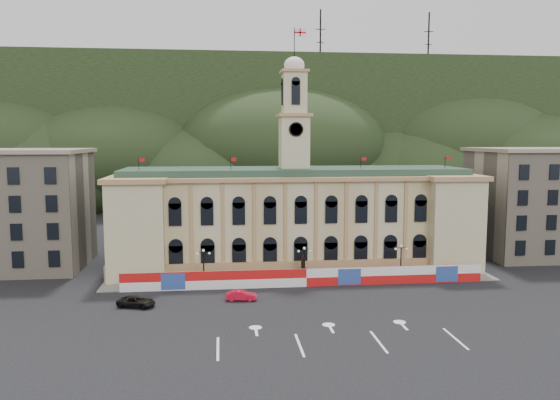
{
  "coord_description": "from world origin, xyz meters",
  "views": [
    {
      "loc": [
        -11.55,
        -57.18,
        20.26
      ],
      "look_at": [
        -3.31,
        18.0,
        11.67
      ],
      "focal_mm": 35.0,
      "sensor_mm": 36.0,
      "label": 1
    }
  ],
  "objects": [
    {
      "name": "ground",
      "position": [
        0.0,
        0.0,
        0.0
      ],
      "size": [
        260.0,
        260.0,
        0.0
      ],
      "primitive_type": "plane",
      "color": "black",
      "rests_on": "ground"
    },
    {
      "name": "lamp_left",
      "position": [
        -14.0,
        17.0,
        3.07
      ],
      "size": [
        1.96,
        0.44,
        5.15
      ],
      "color": "black",
      "rests_on": "ground"
    },
    {
      "name": "red_sedan",
      "position": [
        -9.13,
        9.58,
        0.64
      ],
      "size": [
        2.2,
        4.16,
        1.27
      ],
      "primitive_type": "imported",
      "rotation": [
        0.0,
        0.0,
        1.46
      ],
      "color": "red",
      "rests_on": "ground"
    },
    {
      "name": "lamp_right",
      "position": [
        14.0,
        17.0,
        3.07
      ],
      "size": [
        1.96,
        0.44,
        5.15
      ],
      "color": "black",
      "rests_on": "ground"
    },
    {
      "name": "side_building_right",
      "position": [
        43.0,
        30.93,
        9.33
      ],
      "size": [
        21.0,
        17.0,
        18.6
      ],
      "color": "tan",
      "rests_on": "ground"
    },
    {
      "name": "statue",
      "position": [
        0.0,
        18.0,
        1.19
      ],
      "size": [
        1.4,
        1.4,
        3.72
      ],
      "color": "#595651",
      "rests_on": "ground"
    },
    {
      "name": "black_suv",
      "position": [
        -21.83,
        8.26,
        0.64
      ],
      "size": [
        4.71,
        5.77,
        1.27
      ],
      "primitive_type": "imported",
      "rotation": [
        0.0,
        0.0,
        1.27
      ],
      "color": "black",
      "rests_on": "ground"
    },
    {
      "name": "pavement",
      "position": [
        0.0,
        17.75,
        0.08
      ],
      "size": [
        56.0,
        5.5,
        0.16
      ],
      "primitive_type": "cube",
      "color": "slate",
      "rests_on": "ground"
    },
    {
      "name": "hill_ridge",
      "position": [
        0.03,
        121.99,
        19.48
      ],
      "size": [
        230.0,
        80.0,
        64.0
      ],
      "color": "black",
      "rests_on": "ground"
    },
    {
      "name": "side_building_left",
      "position": [
        -43.0,
        30.93,
        9.33
      ],
      "size": [
        21.0,
        17.0,
        18.6
      ],
      "color": "tan",
      "rests_on": "ground"
    },
    {
      "name": "hoarding_fence",
      "position": [
        0.06,
        15.07,
        1.25
      ],
      "size": [
        50.0,
        0.44,
        2.5
      ],
      "color": "red",
      "rests_on": "ground"
    },
    {
      "name": "city_hall",
      "position": [
        0.0,
        27.63,
        7.85
      ],
      "size": [
        56.2,
        17.6,
        37.1
      ],
      "color": "beige",
      "rests_on": "ground"
    },
    {
      "name": "lane_markings",
      "position": [
        0.0,
        -5.0,
        0.0
      ],
      "size": [
        26.0,
        10.0,
        0.02
      ],
      "primitive_type": null,
      "color": "white",
      "rests_on": "ground"
    },
    {
      "name": "lamp_center",
      "position": [
        0.0,
        17.0,
        3.07
      ],
      "size": [
        1.96,
        0.44,
        5.15
      ],
      "color": "black",
      "rests_on": "ground"
    }
  ]
}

